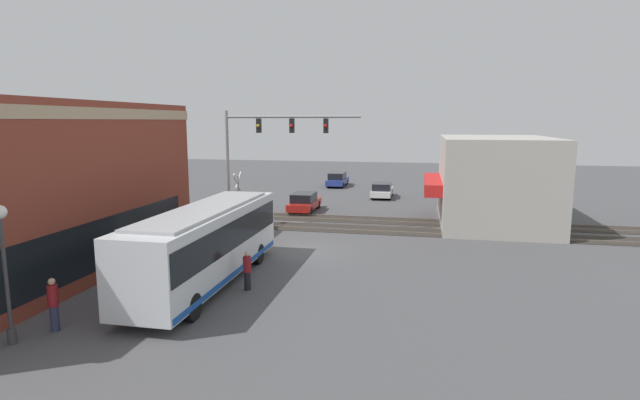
{
  "coord_description": "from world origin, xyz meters",
  "views": [
    {
      "loc": [
        -25.69,
        -6.17,
        7.03
      ],
      "look_at": [
        2.51,
        -0.37,
        2.44
      ],
      "focal_mm": 28.0,
      "sensor_mm": 36.0,
      "label": 1
    }
  ],
  "objects": [
    {
      "name": "pedestrian_near_bus",
      "position": [
        -6.63,
        0.86,
        0.84
      ],
      "size": [
        0.34,
        0.34,
        1.65
      ],
      "color": "black",
      "rests_on": "ground"
    },
    {
      "name": "rail_track_near",
      "position": [
        6.0,
        0.0,
        0.03
      ],
      "size": [
        2.6,
        60.0,
        0.15
      ],
      "color": "#332D28",
      "rests_on": "ground"
    },
    {
      "name": "parked_car_red",
      "position": [
        11.79,
        2.8,
        0.68
      ],
      "size": [
        4.56,
        1.82,
        1.47
      ],
      "color": "#B21E19",
      "rests_on": "ground"
    },
    {
      "name": "rail_track_far",
      "position": [
        9.2,
        0.0,
        0.03
      ],
      "size": [
        2.6,
        60.0,
        0.15
      ],
      "color": "#332D28",
      "rests_on": "ground"
    },
    {
      "name": "crossing_signal",
      "position": [
        3.97,
        5.26,
        2.3
      ],
      "size": [
        1.41,
        1.18,
        3.81
      ],
      "color": "gray",
      "rests_on": "ground"
    },
    {
      "name": "ground_plane",
      "position": [
        0.0,
        0.0,
        0.0
      ],
      "size": [
        120.0,
        120.0,
        0.0
      ],
      "primitive_type": "plane",
      "color": "#4C4C4F"
    },
    {
      "name": "parked_car_white",
      "position": [
        20.11,
        -2.6,
        0.64
      ],
      "size": [
        4.44,
        1.82,
        1.37
      ],
      "color": "silver",
      "rests_on": "ground"
    },
    {
      "name": "traffic_signal_gantry",
      "position": [
        4.82,
        3.63,
        5.73
      ],
      "size": [
        0.42,
        8.78,
        7.67
      ],
      "color": "gray",
      "rests_on": "ground"
    },
    {
      "name": "streetlamp",
      "position": [
        -13.0,
        6.46,
        2.69
      ],
      "size": [
        0.44,
        0.44,
        4.48
      ],
      "color": "#38383A",
      "rests_on": "ground"
    },
    {
      "name": "pedestrian_by_lamp",
      "position": [
        -11.85,
        5.82,
        0.94
      ],
      "size": [
        0.34,
        0.34,
        1.84
      ],
      "color": "#2D3351",
      "rests_on": "ground"
    },
    {
      "name": "parked_car_blue",
      "position": [
        27.29,
        2.8,
        0.7
      ],
      "size": [
        4.85,
        1.82,
        1.51
      ],
      "color": "navy",
      "rests_on": "ground"
    },
    {
      "name": "city_bus",
      "position": [
        -6.28,
        2.8,
        1.87
      ],
      "size": [
        11.29,
        2.59,
        3.39
      ],
      "color": "silver",
      "rests_on": "ground"
    },
    {
      "name": "shop_building",
      "position": [
        10.15,
        -11.0,
        2.96
      ],
      "size": [
        11.21,
        8.28,
        5.93
      ],
      "color": "#B2ADA3",
      "rests_on": "ground"
    }
  ]
}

